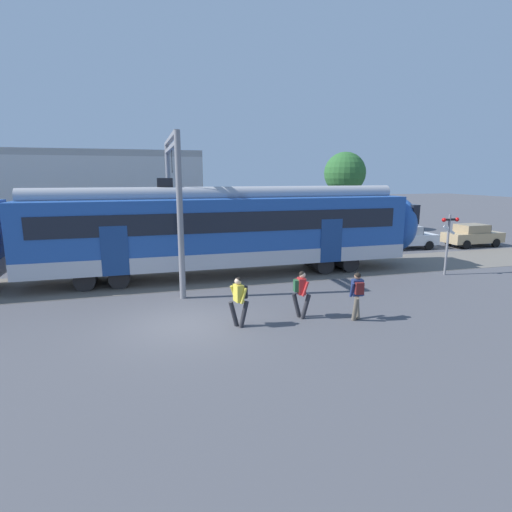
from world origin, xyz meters
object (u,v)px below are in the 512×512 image
object	(u,v)px
commuter_train	(28,237)
pedestrian_navy	(357,292)
pedestrian_yellow	(239,297)
parked_car_tan	(472,235)
pedestrian_red	(301,290)
parked_car_white	(405,237)
crossing_signal	(448,235)

from	to	relation	value
commuter_train	pedestrian_navy	bearing A→B (deg)	-32.16
commuter_train	pedestrian_yellow	world-z (taller)	commuter_train
pedestrian_navy	parked_car_tan	size ratio (longest dim) A/B	0.42
pedestrian_yellow	pedestrian_navy	size ratio (longest dim) A/B	1.00
pedestrian_red	parked_car_white	world-z (taller)	pedestrian_red
parked_car_white	parked_car_tan	distance (m)	5.05
pedestrian_yellow	crossing_signal	bearing A→B (deg)	19.12
commuter_train	parked_car_white	xyz separation A→B (m)	(21.66, 3.95, -1.47)
pedestrian_red	commuter_train	bearing A→B (deg)	146.23
parked_car_tan	crossing_signal	bearing A→B (deg)	-140.42
pedestrian_navy	pedestrian_yellow	bearing A→B (deg)	172.95
pedestrian_yellow	parked_car_tan	world-z (taller)	pedestrian_yellow
parked_car_tan	crossing_signal	xyz separation A→B (m)	(-7.63, -6.31, 1.23)
commuter_train	parked_car_tan	size ratio (longest dim) A/B	9.48
commuter_train	crossing_signal	world-z (taller)	commuter_train
pedestrian_navy	parked_car_white	xyz separation A→B (m)	(10.05, 11.25, -0.21)
parked_car_white	crossing_signal	bearing A→B (deg)	-110.97
commuter_train	pedestrian_yellow	size ratio (longest dim) A/B	22.83
parked_car_white	parked_car_tan	bearing A→B (deg)	-5.58
commuter_train	pedestrian_yellow	distance (m)	10.31
pedestrian_yellow	pedestrian_navy	bearing A→B (deg)	-7.05
commuter_train	parked_car_tan	distance (m)	26.95
crossing_signal	parked_car_white	bearing A→B (deg)	69.03
commuter_train	pedestrian_red	world-z (taller)	commuter_train
pedestrian_navy	parked_car_white	bearing A→B (deg)	48.23
pedestrian_yellow	crossing_signal	size ratio (longest dim) A/B	0.56
pedestrian_red	parked_car_tan	distance (m)	19.60
pedestrian_red	pedestrian_yellow	bearing A→B (deg)	-174.33
commuter_train	parked_car_white	bearing A→B (deg)	10.34
pedestrian_red	parked_car_white	size ratio (longest dim) A/B	0.41
commuter_train	pedestrian_red	bearing A→B (deg)	-33.77
pedestrian_navy	parked_car_tan	bearing A→B (deg)	35.52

